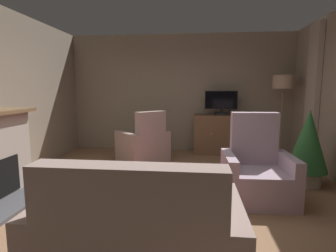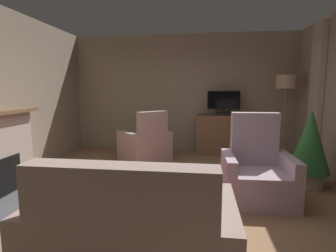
{
  "view_description": "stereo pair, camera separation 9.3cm",
  "coord_description": "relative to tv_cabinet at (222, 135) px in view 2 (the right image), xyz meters",
  "views": [
    {
      "loc": [
        0.4,
        -3.56,
        1.52
      ],
      "look_at": [
        -0.01,
        0.33,
        0.98
      ],
      "focal_mm": 28.6,
      "sensor_mm": 36.0,
      "label": 1
    },
    {
      "loc": [
        0.5,
        -3.55,
        1.52
      ],
      "look_at": [
        -0.01,
        0.33,
        0.98
      ],
      "focal_mm": 28.6,
      "sensor_mm": 36.0,
      "label": 2
    }
  ],
  "objects": [
    {
      "name": "ground_plane",
      "position": [
        -0.96,
        -2.74,
        -0.46
      ],
      "size": [
        5.97,
        6.69,
        0.04
      ],
      "primitive_type": "cube",
      "color": "#936B4C"
    },
    {
      "name": "wall_back",
      "position": [
        -0.96,
        0.35,
        0.98
      ],
      "size": [
        5.97,
        0.1,
        2.83
      ],
      "primitive_type": "cube",
      "color": "gray",
      "rests_on": "ground_plane"
    },
    {
      "name": "curtain_panel_far",
      "position": [
        1.66,
        -0.86,
        1.12
      ],
      "size": [
        0.1,
        0.44,
        2.38
      ],
      "primitive_type": "cube",
      "color": "#B2A393"
    },
    {
      "name": "rug_central",
      "position": [
        -1.31,
        -2.76,
        -0.43
      ],
      "size": [
        2.37,
        2.16,
        0.01
      ],
      "primitive_type": "cube",
      "color": "#9E474C",
      "rests_on": "ground_plane"
    },
    {
      "name": "tv_cabinet",
      "position": [
        0.0,
        0.0,
        0.0
      ],
      "size": [
        1.21,
        0.51,
        0.92
      ],
      "color": "#4A3523",
      "rests_on": "ground_plane"
    },
    {
      "name": "television",
      "position": [
        -0.0,
        -0.05,
        0.78
      ],
      "size": [
        0.74,
        0.2,
        0.55
      ],
      "color": "black",
      "rests_on": "tv_cabinet"
    },
    {
      "name": "coffee_table",
      "position": [
        -0.99,
        -2.97,
        -0.03
      ],
      "size": [
        1.02,
        0.55,
        0.46
      ],
      "color": "#422B19",
      "rests_on": "ground_plane"
    },
    {
      "name": "tv_remote",
      "position": [
        -1.06,
        -2.85,
        0.03
      ],
      "size": [
        0.17,
        0.13,
        0.02
      ],
      "primitive_type": "cube",
      "rotation": [
        0.0,
        0.0,
        0.57
      ],
      "color": "black",
      "rests_on": "coffee_table"
    },
    {
      "name": "folded_newspaper",
      "position": [
        -1.06,
        -2.9,
        0.02
      ],
      "size": [
        0.35,
        0.3,
        0.01
      ],
      "primitive_type": "cube",
      "rotation": [
        0.0,
        0.0,
        -0.31
      ],
      "color": "silver",
      "rests_on": "coffee_table"
    },
    {
      "name": "sofa_floral",
      "position": [
        -1.0,
        -4.4,
        -0.1
      ],
      "size": [
        1.59,
        0.93,
        1.04
      ],
      "color": "#A3897F",
      "rests_on": "ground_plane"
    },
    {
      "name": "armchair_by_fireplace",
      "position": [
        -1.64,
        -0.92,
        -0.09
      ],
      "size": [
        1.2,
        1.19,
        1.08
      ],
      "color": "#A3897F",
      "rests_on": "ground_plane"
    },
    {
      "name": "armchair_facing_sofa",
      "position": [
        0.28,
        -2.65,
        -0.07
      ],
      "size": [
        0.94,
        0.83,
        1.19
      ],
      "color": "#AD93A3",
      "rests_on": "ground_plane"
    },
    {
      "name": "potted_plant_small_fern_corner",
      "position": [
        1.19,
        -1.99,
        0.21
      ],
      "size": [
        0.61,
        0.61,
        1.21
      ],
      "color": "beige",
      "rests_on": "ground_plane"
    },
    {
      "name": "cat",
      "position": [
        -2.06,
        -2.78,
        -0.34
      ],
      "size": [
        0.66,
        0.43,
        0.21
      ],
      "color": "gray",
      "rests_on": "ground_plane"
    },
    {
      "name": "floor_lamp",
      "position": [
        1.29,
        -0.26,
        1.09
      ],
      "size": [
        0.44,
        0.44,
        1.81
      ],
      "color": "#4C4233",
      "rests_on": "ground_plane"
    }
  ]
}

